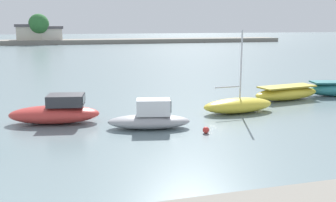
{
  "coord_description": "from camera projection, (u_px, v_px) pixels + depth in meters",
  "views": [
    {
      "loc": [
        5.07,
        -9.38,
        5.4
      ],
      "look_at": [
        11.82,
        14.45,
        0.45
      ],
      "focal_mm": 41.58,
      "sensor_mm": 36.0,
      "label": 1
    }
  ],
  "objects": [
    {
      "name": "moored_boat_3",
      "position": [
        56.0,
        112.0,
        21.35
      ],
      "size": [
        5.16,
        2.77,
        1.58
      ],
      "rotation": [
        0.0,
        0.0,
        -0.18
      ],
      "color": "#C63833",
      "rests_on": "ground"
    },
    {
      "name": "moored_boat_4",
      "position": [
        150.0,
        118.0,
        20.31
      ],
      "size": [
        4.56,
        2.52,
        1.54
      ],
      "rotation": [
        0.0,
        0.0,
        -0.21
      ],
      "color": "#9E9EA3",
      "rests_on": "ground"
    },
    {
      "name": "moored_boat_5",
      "position": [
        238.0,
        105.0,
        23.86
      ],
      "size": [
        4.69,
        2.03,
        5.02
      ],
      "rotation": [
        0.0,
        0.0,
        0.07
      ],
      "color": "yellow",
      "rests_on": "ground"
    },
    {
      "name": "moored_boat_6",
      "position": [
        287.0,
        93.0,
        27.86
      ],
      "size": [
        5.53,
        2.49,
        1.02
      ],
      "rotation": [
        0.0,
        0.0,
        0.15
      ],
      "color": "yellow",
      "rests_on": "ground"
    },
    {
      "name": "mooring_buoy_1",
      "position": [
        206.0,
        130.0,
        19.42
      ],
      "size": [
        0.33,
        0.33,
        0.33
      ],
      "primitive_type": "sphere",
      "color": "red",
      "rests_on": "ground"
    }
  ]
}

